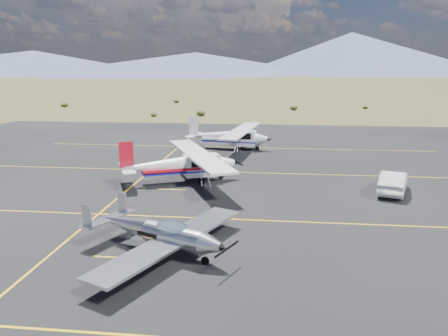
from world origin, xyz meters
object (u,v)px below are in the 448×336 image
(aircraft_low_wing, at_px, (160,233))
(aircraft_plain, at_px, (229,136))
(aircraft_cessna, at_px, (182,164))
(sedan, at_px, (393,182))

(aircraft_low_wing, height_order, aircraft_plain, aircraft_plain)
(aircraft_cessna, bearing_deg, aircraft_low_wing, -106.98)
(aircraft_cessna, height_order, sedan, aircraft_cessna)
(aircraft_low_wing, relative_size, aircraft_plain, 0.75)
(aircraft_cessna, bearing_deg, aircraft_plain, 56.78)
(aircraft_low_wing, relative_size, sedan, 2.06)
(aircraft_low_wing, distance_m, aircraft_cessna, 12.35)
(aircraft_low_wing, bearing_deg, aircraft_cessna, 121.51)
(aircraft_low_wing, xyz_separation_m, aircraft_plain, (0.51, 25.80, 0.40))
(aircraft_low_wing, distance_m, sedan, 17.12)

